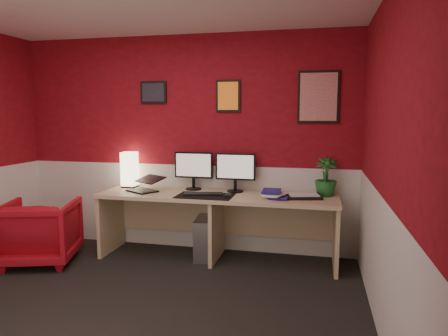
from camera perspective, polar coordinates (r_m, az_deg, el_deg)
ground at (r=3.61m, az=-14.49°, el=-19.07°), size 4.00×3.50×0.01m
wall_back at (r=4.86m, az=-5.49°, el=3.37°), size 4.00×0.01×2.50m
wall_right at (r=2.91m, az=22.16°, el=0.06°), size 0.01×3.50×2.50m
wainscot_back at (r=4.96m, az=-5.40°, el=-5.30°), size 4.00×0.01×1.00m
wainscot_right at (r=3.09m, az=21.36°, el=-13.86°), size 0.01×3.50×1.00m
desk at (r=4.55m, az=-1.03°, el=-8.20°), size 2.60×0.65×0.73m
shoji_lamp at (r=5.01m, az=-12.98°, el=-0.35°), size 0.16×0.16×0.40m
laptop at (r=4.70m, az=-11.33°, el=-1.91°), size 0.40×0.37×0.22m
monitor_left at (r=4.72m, az=-4.28°, el=0.46°), size 0.45×0.06×0.58m
monitor_right at (r=4.57m, az=1.58°, el=0.24°), size 0.45×0.06×0.58m
desk_mat at (r=4.38m, az=-2.67°, el=-3.89°), size 0.60×0.38×0.01m
keyboard at (r=4.43m, az=-2.86°, el=-3.61°), size 0.44×0.22×0.02m
mouse at (r=4.30m, az=0.55°, el=-3.86°), size 0.07×0.11×0.03m
book_bottom at (r=4.34m, az=6.37°, el=-3.89°), size 0.24×0.30×0.03m
book_middle at (r=4.34m, az=5.92°, el=-3.54°), size 0.29×0.33×0.02m
book_top at (r=4.35m, az=5.33°, el=-3.19°), size 0.20×0.27×0.02m
zen_tray at (r=4.36m, az=10.98°, el=-3.91°), size 0.40×0.33×0.03m
potted_plant at (r=4.48m, az=13.97°, el=-1.20°), size 0.24×0.24×0.41m
pc_tower at (r=4.66m, az=-2.62°, el=-9.64°), size 0.25×0.47×0.45m
armchair at (r=4.89m, az=-24.16°, el=-8.07°), size 0.91×0.93×0.68m
art_left at (r=4.97m, az=-9.78°, el=10.31°), size 0.32×0.02×0.26m
art_center at (r=4.70m, az=0.58°, el=9.98°), size 0.28×0.02×0.36m
art_right at (r=4.59m, az=12.99°, el=9.60°), size 0.44×0.02×0.56m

